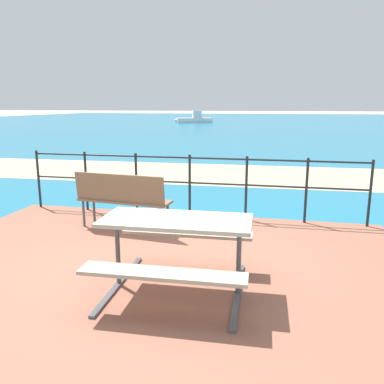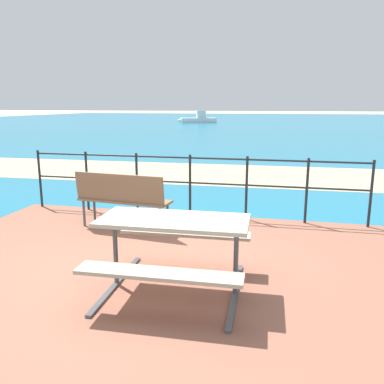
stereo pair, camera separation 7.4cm
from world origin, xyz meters
name	(u,v)px [view 1 (the left image)]	position (x,y,z in m)	size (l,w,h in m)	color
ground_plane	(144,277)	(0.00, 0.00, 0.00)	(240.00, 240.00, 0.00)	beige
patio_paving	(144,275)	(0.00, 0.00, 0.03)	(6.40, 5.20, 0.06)	#935B47
sea_water	(264,123)	(0.00, 40.00, 0.01)	(90.00, 90.00, 0.01)	teal
beach_strip	(225,174)	(0.00, 7.18, 0.01)	(54.00, 3.64, 0.01)	tan
picnic_table	(176,237)	(0.49, -0.35, 0.65)	(1.58, 1.49, 0.79)	tan
park_bench	(122,196)	(-0.86, 1.50, 0.60)	(1.54, 0.59, 0.90)	#7A6047
railing_fence	(190,179)	(0.00, 2.48, 0.73)	(5.94, 0.04, 1.09)	#1E2328
boat_near	(194,119)	(-7.62, 39.02, 0.41)	(4.40, 2.60, 1.35)	silver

